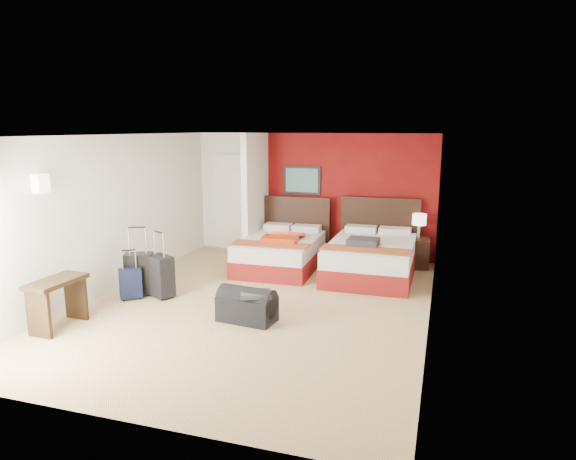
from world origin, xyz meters
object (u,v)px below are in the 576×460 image
at_px(bed_right, 371,259).
at_px(suitcase_charcoal, 161,278).
at_px(red_suitcase_open, 284,237).
at_px(table_lamp, 419,226).
at_px(suitcase_navy, 131,285).
at_px(duffel_bag, 247,307).
at_px(bed_left, 280,253).
at_px(suitcase_black, 140,275).
at_px(desk, 58,304).
at_px(nightstand, 418,253).

relative_size(bed_right, suitcase_charcoal, 3.32).
relative_size(red_suitcase_open, table_lamp, 1.86).
bearing_deg(table_lamp, suitcase_navy, -142.41).
distance_m(table_lamp, duffel_bag, 4.08).
bearing_deg(duffel_bag, bed_left, 105.24).
relative_size(table_lamp, duffel_bag, 0.60).
xyz_separation_m(suitcase_navy, duffel_bag, (2.05, -0.30, -0.03)).
height_order(bed_left, suitcase_black, suitcase_black).
xyz_separation_m(bed_right, suitcase_black, (-3.35, -2.09, 0.01)).
height_order(bed_left, desk, desk).
height_order(suitcase_navy, desk, desk).
relative_size(bed_left, suitcase_navy, 4.23).
bearing_deg(suitcase_navy, bed_right, -4.99).
distance_m(nightstand, suitcase_charcoal, 4.74).
relative_size(nightstand, desk, 0.71).
distance_m(bed_right, suitcase_charcoal, 3.63).
bearing_deg(bed_right, suitcase_navy, -145.45).
relative_size(suitcase_charcoal, desk, 0.79).
bearing_deg(bed_left, nightstand, 17.31).
height_order(bed_left, table_lamp, table_lamp).
bearing_deg(bed_left, bed_right, -1.93).
bearing_deg(table_lamp, bed_left, -161.34).
relative_size(table_lamp, desk, 0.58).
bearing_deg(suitcase_navy, nightstand, -2.05).
xyz_separation_m(red_suitcase_open, suitcase_charcoal, (-1.37, -2.00, -0.32)).
distance_m(bed_left, duffel_bag, 2.67).
bearing_deg(duffel_bag, suitcase_charcoal, 169.04).
bearing_deg(duffel_bag, suitcase_navy, 178.55).
xyz_separation_m(nightstand, suitcase_charcoal, (-3.73, -2.93, 0.03)).
bearing_deg(suitcase_charcoal, red_suitcase_open, 83.04).
distance_m(bed_right, nightstand, 1.14).
height_order(suitcase_charcoal, duffel_bag, suitcase_charcoal).
height_order(red_suitcase_open, table_lamp, table_lamp).
height_order(suitcase_navy, duffel_bag, suitcase_navy).
bearing_deg(suitcase_black, red_suitcase_open, 25.72).
bearing_deg(suitcase_charcoal, desk, -85.45).
bearing_deg(suitcase_black, suitcase_charcoal, -22.51).
height_order(table_lamp, suitcase_navy, table_lamp).
bearing_deg(bed_right, desk, -135.22).
relative_size(bed_right, suitcase_black, 3.24).
height_order(table_lamp, suitcase_charcoal, table_lamp).
bearing_deg(nightstand, table_lamp, 0.00).
xyz_separation_m(bed_right, red_suitcase_open, (-1.60, -0.08, 0.32)).
xyz_separation_m(bed_right, duffel_bag, (-1.31, -2.62, -0.12)).
bearing_deg(bed_right, red_suitcase_open, -177.14).
height_order(suitcase_charcoal, desk, desk).
distance_m(suitcase_black, suitcase_navy, 0.25).
relative_size(table_lamp, suitcase_navy, 1.01).
xyz_separation_m(bed_right, desk, (-3.60, -3.58, 0.02)).
bearing_deg(suitcase_navy, table_lamp, -2.05).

